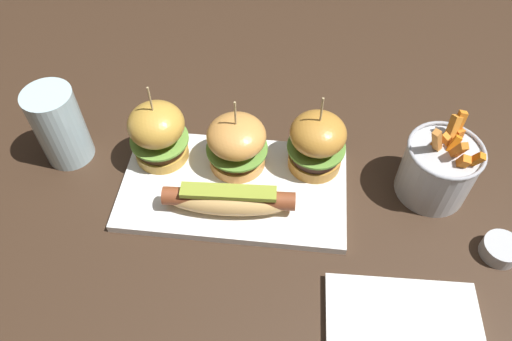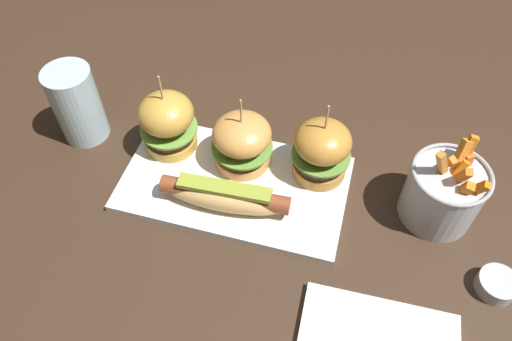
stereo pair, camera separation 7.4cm
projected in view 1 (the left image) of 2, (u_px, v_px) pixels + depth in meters
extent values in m
plane|color=#382619|center=(234.00, 189.00, 0.79)|extent=(3.00, 3.00, 0.00)
cube|color=white|center=(234.00, 187.00, 0.78)|extent=(0.36, 0.20, 0.01)
ellipsoid|color=#E2B168|center=(231.00, 201.00, 0.73)|extent=(0.19, 0.06, 0.04)
cylinder|color=brown|center=(230.00, 199.00, 0.73)|extent=(0.20, 0.04, 0.03)
cube|color=olive|center=(230.00, 192.00, 0.72)|extent=(0.14, 0.03, 0.01)
cylinder|color=gold|center=(162.00, 151.00, 0.81)|extent=(0.09, 0.09, 0.02)
cylinder|color=#482C15|center=(160.00, 143.00, 0.80)|extent=(0.08, 0.08, 0.02)
cylinder|color=#6B9E3D|center=(159.00, 139.00, 0.79)|extent=(0.09, 0.09, 0.00)
ellipsoid|color=gold|center=(156.00, 124.00, 0.76)|extent=(0.09, 0.09, 0.06)
cylinder|color=tan|center=(151.00, 103.00, 0.72)|extent=(0.00, 0.00, 0.06)
cylinder|color=#D39247|center=(237.00, 158.00, 0.80)|extent=(0.09, 0.09, 0.02)
cylinder|color=#53321D|center=(236.00, 152.00, 0.79)|extent=(0.08, 0.08, 0.01)
cylinder|color=#609338|center=(236.00, 148.00, 0.78)|extent=(0.10, 0.10, 0.00)
ellipsoid|color=#D39247|center=(235.00, 136.00, 0.76)|extent=(0.09, 0.09, 0.05)
cylinder|color=tan|center=(235.00, 117.00, 0.72)|extent=(0.00, 0.00, 0.06)
cylinder|color=#BF8333|center=(314.00, 159.00, 0.80)|extent=(0.09, 0.09, 0.02)
cylinder|color=#472C24|center=(316.00, 151.00, 0.78)|extent=(0.08, 0.08, 0.02)
cylinder|color=#609338|center=(316.00, 147.00, 0.77)|extent=(0.09, 0.09, 0.00)
ellipsoid|color=#BF8333|center=(318.00, 134.00, 0.75)|extent=(0.09, 0.09, 0.06)
cylinder|color=tan|center=(321.00, 113.00, 0.71)|extent=(0.00, 0.00, 0.06)
cylinder|color=#B7BABF|center=(437.00, 171.00, 0.75)|extent=(0.11, 0.11, 0.09)
torus|color=#A8AAB2|center=(447.00, 150.00, 0.71)|extent=(0.11, 0.11, 0.01)
cube|color=orange|center=(453.00, 154.00, 0.71)|extent=(0.02, 0.04, 0.08)
cube|color=orange|center=(457.00, 167.00, 0.71)|extent=(0.03, 0.02, 0.06)
cube|color=orange|center=(448.00, 141.00, 0.73)|extent=(0.03, 0.05, 0.08)
cube|color=orange|center=(437.00, 146.00, 0.71)|extent=(0.04, 0.04, 0.09)
cube|color=orange|center=(432.00, 146.00, 0.73)|extent=(0.04, 0.03, 0.07)
cube|color=orange|center=(466.00, 164.00, 0.71)|extent=(0.04, 0.03, 0.06)
cube|color=orange|center=(453.00, 136.00, 0.73)|extent=(0.02, 0.04, 0.08)
cube|color=orange|center=(447.00, 153.00, 0.72)|extent=(0.03, 0.03, 0.06)
cube|color=#CF651A|center=(454.00, 143.00, 0.74)|extent=(0.02, 0.02, 0.06)
cylinder|color=#B7BABF|center=(501.00, 249.00, 0.71)|extent=(0.06, 0.06, 0.02)
cylinder|color=beige|center=(503.00, 247.00, 0.70)|extent=(0.05, 0.05, 0.00)
cylinder|color=silver|center=(59.00, 126.00, 0.78)|extent=(0.08, 0.08, 0.14)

